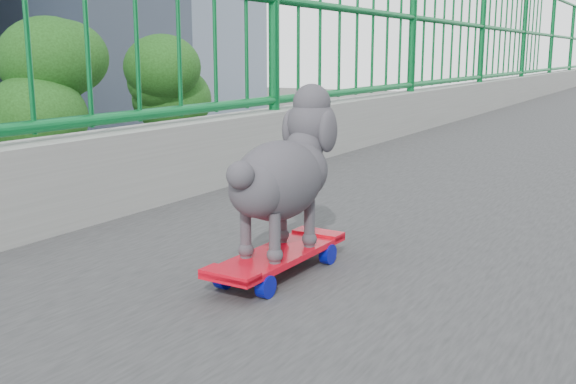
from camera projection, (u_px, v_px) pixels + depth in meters
The scene contains 3 objects.
railing at pixel (561, 145), 2.80m from camera, with size 3.00×24.00×1.42m.
skateboard at pixel (279, 258), 1.80m from camera, with size 0.16×0.50×0.07m.
poodle at pixel (283, 172), 1.77m from camera, with size 0.21×0.48×0.40m.
Camera 1 is at (0.43, -2.97, 7.58)m, focal length 42.00 mm.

